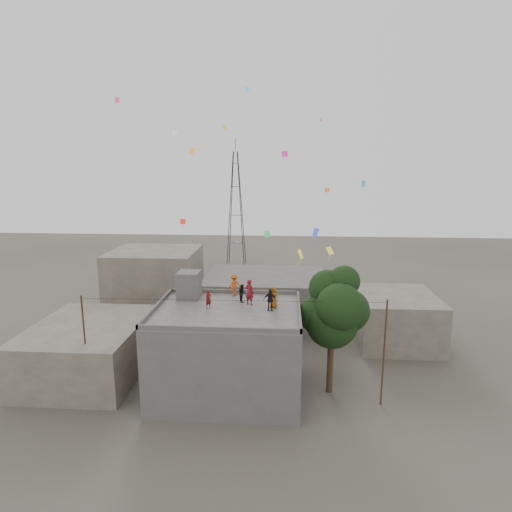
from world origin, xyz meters
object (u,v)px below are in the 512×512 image
at_px(person_dark_adult, 270,300).
at_px(person_red_adult, 250,292).
at_px(stair_head_box, 189,285).
at_px(tree, 335,310).
at_px(transmission_tower, 236,209).

bearing_deg(person_dark_adult, person_red_adult, 145.10).
relative_size(stair_head_box, person_dark_adult, 1.33).
relative_size(tree, transmission_tower, 0.45).
xyz_separation_m(transmission_tower, person_dark_adult, (6.93, -39.85, -2.22)).
height_order(tree, person_red_adult, tree).
bearing_deg(stair_head_box, transmission_tower, 91.23).
distance_m(stair_head_box, transmission_tower, 37.46).
bearing_deg(tree, person_dark_adult, -174.33).
height_order(stair_head_box, tree, tree).
xyz_separation_m(tree, transmission_tower, (-11.37, 39.40, 2.97)).
relative_size(transmission_tower, person_red_adult, 10.83).
distance_m(stair_head_box, person_dark_adult, 6.60).
bearing_deg(tree, stair_head_box, 169.26).
xyz_separation_m(transmission_tower, person_red_adult, (5.44, -38.73, -2.04)).
distance_m(stair_head_box, person_red_adult, 4.83).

